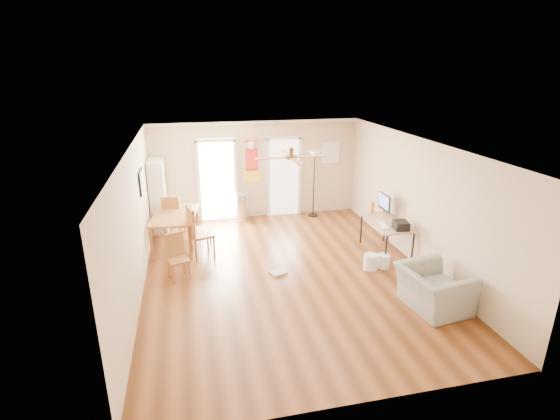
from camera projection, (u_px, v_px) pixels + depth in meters
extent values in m
plane|color=brown|center=(287.00, 274.00, 8.38)|extent=(7.00, 7.00, 0.00)
cube|color=red|center=(252.00, 161.00, 11.06)|extent=(0.46, 0.03, 1.10)
cube|color=white|center=(330.00, 152.00, 11.45)|extent=(0.50, 0.04, 0.60)
cube|color=black|center=(141.00, 182.00, 8.56)|extent=(0.04, 0.66, 0.48)
cylinder|color=silver|center=(241.00, 207.00, 11.15)|extent=(0.44, 0.44, 0.75)
cube|color=white|center=(383.00, 225.00, 8.91)|extent=(0.22, 0.46, 0.02)
cube|color=black|center=(401.00, 225.00, 8.68)|extent=(0.33, 0.37, 0.17)
cylinder|color=orange|center=(372.00, 208.00, 9.64)|extent=(0.10, 0.10, 0.25)
cylinder|color=silver|center=(371.00, 262.00, 8.52)|extent=(0.30, 0.30, 0.32)
cylinder|color=white|center=(384.00, 261.00, 8.60)|extent=(0.25, 0.25, 0.28)
cube|color=#9C9C97|center=(278.00, 273.00, 8.38)|extent=(0.37, 0.33, 0.04)
imported|color=gray|center=(433.00, 289.00, 7.10)|extent=(1.09, 1.21, 0.72)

